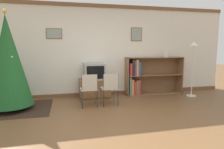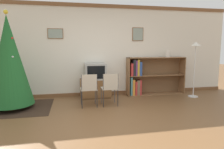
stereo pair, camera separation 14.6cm
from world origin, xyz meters
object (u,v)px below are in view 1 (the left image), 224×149
at_px(christmas_tree, 8,61).
at_px(vase, 166,54).
at_px(tv_console, 95,88).
at_px(folding_chair_right, 110,87).
at_px(folding_chair_left, 89,88).
at_px(television, 94,71).
at_px(standing_lamp, 193,55).
at_px(bookshelf, 144,77).

xyz_separation_m(christmas_tree, vase, (4.34, 0.72, 0.10)).
distance_m(tv_console, folding_chair_right, 0.96).
distance_m(folding_chair_left, vase, 2.81).
xyz_separation_m(tv_console, television, (0.00, -0.00, 0.50)).
bearing_deg(television, standing_lamp, -9.91).
bearing_deg(folding_chair_right, vase, 25.86).
distance_m(folding_chair_left, bookshelf, 2.09).
distance_m(bookshelf, vase, 0.99).
bearing_deg(folding_chair_right, television, 105.99).
height_order(vase, standing_lamp, standing_lamp).
relative_size(folding_chair_left, bookshelf, 0.45).
bearing_deg(television, folding_chair_right, -74.01).
bearing_deg(folding_chair_right, christmas_tree, 173.93).
distance_m(folding_chair_right, vase, 2.36).
xyz_separation_m(tv_console, vase, (2.27, 0.07, 0.98)).
xyz_separation_m(tv_console, folding_chair_left, (-0.26, -0.90, 0.20)).
bearing_deg(tv_console, christmas_tree, -162.47).
distance_m(tv_console, vase, 2.47).
distance_m(christmas_tree, folding_chair_left, 1.95).
relative_size(christmas_tree, television, 3.86).
bearing_deg(bookshelf, christmas_tree, -168.40).
relative_size(television, folding_chair_left, 0.72).
xyz_separation_m(folding_chair_right, vase, (2.01, 0.97, 0.78)).
distance_m(tv_console, folding_chair_left, 0.96).
relative_size(folding_chair_left, folding_chair_right, 1.00).
height_order(television, bookshelf, bookshelf).
bearing_deg(bookshelf, folding_chair_left, -151.44).
bearing_deg(television, folding_chair_left, -105.99).
bearing_deg(folding_chair_right, tv_console, 105.95).
height_order(christmas_tree, folding_chair_left, christmas_tree).
bearing_deg(standing_lamp, bookshelf, 154.96).
height_order(television, standing_lamp, standing_lamp).
bearing_deg(tv_console, folding_chair_left, -105.95).
xyz_separation_m(vase, standing_lamp, (0.58, -0.57, -0.01)).
bearing_deg(bookshelf, standing_lamp, -25.04).
bearing_deg(tv_console, folding_chair_right, -74.05).
relative_size(tv_console, bookshelf, 0.47).
distance_m(christmas_tree, standing_lamp, 4.92).
bearing_deg(television, christmas_tree, -162.54).
relative_size(folding_chair_right, bookshelf, 0.45).
relative_size(christmas_tree, folding_chair_right, 2.79).
relative_size(tv_console, television, 1.45).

